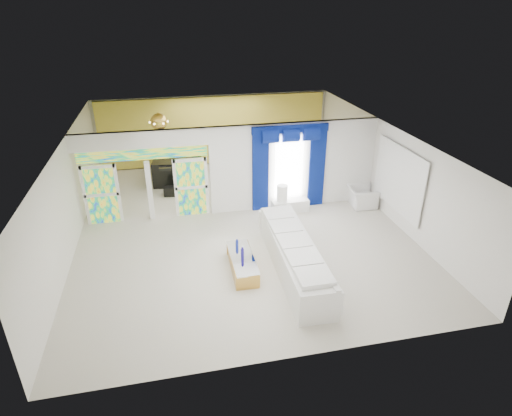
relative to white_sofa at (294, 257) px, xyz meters
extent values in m
plane|color=#B7AF9E|center=(-0.95, 2.97, -0.42)|extent=(12.00, 12.00, 0.00)
cube|color=white|center=(1.20, 3.97, 1.08)|extent=(5.70, 0.18, 3.00)
cube|color=white|center=(-3.80, 3.97, 2.30)|extent=(4.30, 0.18, 0.55)
cube|color=#994C3F|center=(-5.23, 3.97, 0.58)|extent=(0.95, 0.04, 2.00)
cube|color=#994C3F|center=(-2.38, 3.97, 0.58)|extent=(0.95, 0.04, 2.00)
cube|color=#994C3F|center=(-3.80, 3.97, 1.83)|extent=(4.00, 0.05, 0.35)
cube|color=white|center=(0.95, 3.87, 1.03)|extent=(1.00, 0.02, 2.30)
cube|color=#030F45|center=(-0.05, 3.84, 0.98)|extent=(0.55, 0.10, 2.80)
cube|color=#030F45|center=(1.95, 3.84, 0.98)|extent=(0.55, 0.10, 2.80)
cube|color=#030F45|center=(0.95, 3.84, 2.40)|extent=(2.60, 0.12, 0.25)
cube|color=white|center=(3.99, 1.97, 1.13)|extent=(0.04, 2.70, 1.90)
cube|color=gold|center=(-0.95, 8.87, 1.08)|extent=(9.70, 0.12, 2.90)
cube|color=silver|center=(0.00, 0.00, 0.00)|extent=(1.07, 4.46, 0.84)
cube|color=gold|center=(-1.35, 0.30, -0.22)|extent=(0.65, 1.82, 0.40)
cube|color=white|center=(0.92, 3.47, -0.21)|extent=(1.28, 0.44, 0.42)
cylinder|color=white|center=(0.62, 3.47, 0.29)|extent=(0.36, 0.36, 0.58)
imported|color=silver|center=(3.53, 3.43, -0.08)|extent=(0.99, 1.11, 0.68)
cube|color=black|center=(-2.82, 7.30, 0.08)|extent=(1.80, 2.18, 1.00)
cube|color=black|center=(-2.82, 5.70, -0.26)|extent=(1.02, 0.53, 0.32)
cube|color=tan|center=(-5.43, 5.24, -0.04)|extent=(0.58, 0.54, 0.76)
sphere|color=gold|center=(-3.25, 6.37, 2.23)|extent=(0.60, 0.60, 0.60)
cylinder|color=white|center=(-1.29, 0.58, 0.04)|extent=(0.11, 0.11, 0.12)
cylinder|color=navy|center=(-1.39, 0.85, 0.08)|extent=(0.08, 0.08, 0.20)
cylinder|color=#1D148D|center=(-1.35, 0.28, 0.12)|extent=(0.08, 0.08, 0.28)
camera|label=1|loc=(-3.04, -9.23, 6.16)|focal=29.93mm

